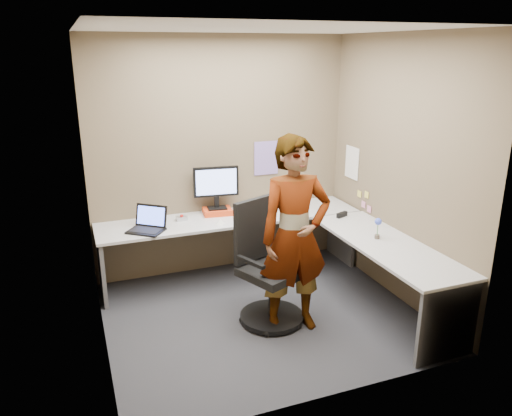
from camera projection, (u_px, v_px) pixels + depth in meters
name	position (u px, v px, depth m)	size (l,w,h in m)	color
ground	(262.00, 315.00, 4.97)	(3.00, 3.00, 0.00)	#29292E
wall_back	(221.00, 157.00, 5.72)	(3.00, 3.00, 0.00)	brown
wall_right	(400.00, 171.00, 5.07)	(2.70, 2.70, 0.00)	brown
wall_left	(92.00, 202.00, 4.05)	(2.70, 2.70, 0.00)	brown
ceiling	(264.00, 28.00, 4.15)	(3.00, 3.00, 0.00)	white
desk	(288.00, 241.00, 5.28)	(2.98, 2.58, 0.73)	silver
paper_ream	(217.00, 211.00, 5.70)	(0.32, 0.23, 0.06)	red
monitor	(216.00, 184.00, 5.62)	(0.51, 0.17, 0.49)	black
laptop	(148.00, 224.00, 5.19)	(0.46, 0.45, 0.25)	black
trackball_mouse	(182.00, 218.00, 5.50)	(0.12, 0.08, 0.07)	#B7B7BC
origami	(220.00, 221.00, 5.39)	(0.10, 0.10, 0.06)	white
stapler	(342.00, 215.00, 5.60)	(0.15, 0.04, 0.06)	black
flower	(378.00, 225.00, 4.93)	(0.07, 0.07, 0.22)	brown
calendar_purple	(266.00, 158.00, 5.91)	(0.30, 0.01, 0.40)	#846BB7
calendar_white	(352.00, 163.00, 5.90)	(0.01, 0.28, 0.38)	white
sticky_note_a	(367.00, 195.00, 5.68)	(0.01, 0.07, 0.07)	#F2E059
sticky_note_b	(363.00, 204.00, 5.76)	(0.01, 0.07, 0.07)	pink
sticky_note_c	(369.00, 209.00, 5.66)	(0.01, 0.07, 0.07)	pink
sticky_note_d	(359.00, 194.00, 5.82)	(0.01, 0.07, 0.07)	#F2E059
office_chair	(267.00, 274.00, 4.78)	(0.68, 0.68, 1.17)	black
person	(295.00, 236.00, 4.51)	(0.67, 0.44, 1.84)	#999399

